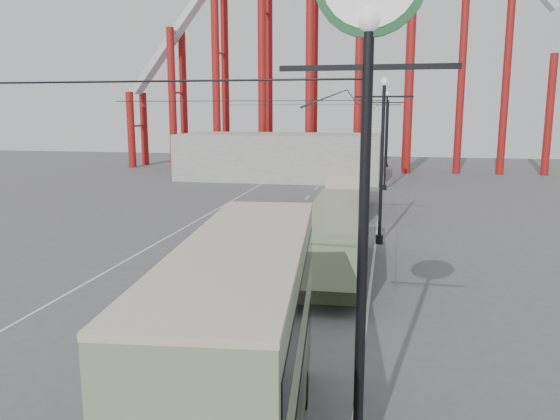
% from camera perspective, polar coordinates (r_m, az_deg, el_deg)
% --- Properties ---
extents(ground, '(160.00, 160.00, 0.00)m').
position_cam_1_polar(ground, '(16.28, -12.39, -17.52)').
color(ground, '#535356').
rests_on(ground, ground).
extents(road_markings, '(12.52, 120.00, 0.01)m').
position_cam_1_polar(road_markings, '(34.36, -0.47, -2.33)').
color(road_markings, silver).
rests_on(road_markings, ground).
extents(lamp_post_near, '(3.20, 0.44, 10.80)m').
position_cam_1_polar(lamp_post_near, '(10.12, 9.10, 12.03)').
color(lamp_post_near, black).
rests_on(lamp_post_near, ground).
extents(lamp_post_mid, '(3.20, 0.44, 9.32)m').
position_cam_1_polar(lamp_post_mid, '(31.23, 10.59, 4.90)').
color(lamp_post_mid, black).
rests_on(lamp_post_mid, ground).
extents(lamp_post_far, '(3.20, 0.44, 9.32)m').
position_cam_1_polar(lamp_post_far, '(53.18, 11.00, 7.06)').
color(lamp_post_far, black).
rests_on(lamp_post_far, ground).
extents(lamp_post_distant, '(3.20, 0.44, 9.32)m').
position_cam_1_polar(lamp_post_distant, '(75.16, 11.17, 7.96)').
color(lamp_post_distant, black).
rests_on(lamp_post_distant, ground).
extents(fairground_shed, '(22.00, 10.00, 5.00)m').
position_cam_1_polar(fairground_shed, '(61.50, 0.08, 5.64)').
color(fairground_shed, gray).
rests_on(fairground_shed, ground).
extents(double_decker_bus, '(3.29, 9.52, 5.01)m').
position_cam_1_polar(double_decker_bus, '(11.50, -3.71, -13.98)').
color(double_decker_bus, '#3A4123').
rests_on(double_decker_bus, ground).
extents(single_decker_green, '(2.85, 11.48, 3.23)m').
position_cam_1_polar(single_decker_green, '(25.32, 6.08, -2.77)').
color(single_decker_green, gray).
rests_on(single_decker_green, ground).
extents(single_decker_cream, '(3.01, 10.75, 3.32)m').
position_cam_1_polar(single_decker_cream, '(41.61, 7.21, 2.42)').
color(single_decker_cream, beige).
rests_on(single_decker_cream, ground).
extents(pedestrian, '(0.76, 0.55, 1.91)m').
position_cam_1_polar(pedestrian, '(23.16, -3.68, -6.20)').
color(pedestrian, '#222227').
rests_on(pedestrian, ground).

